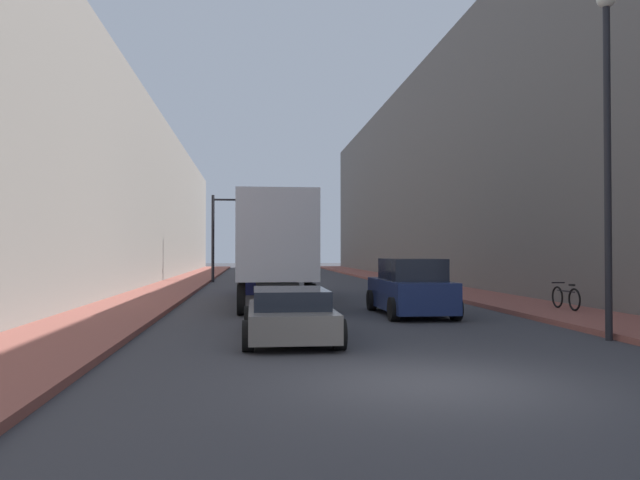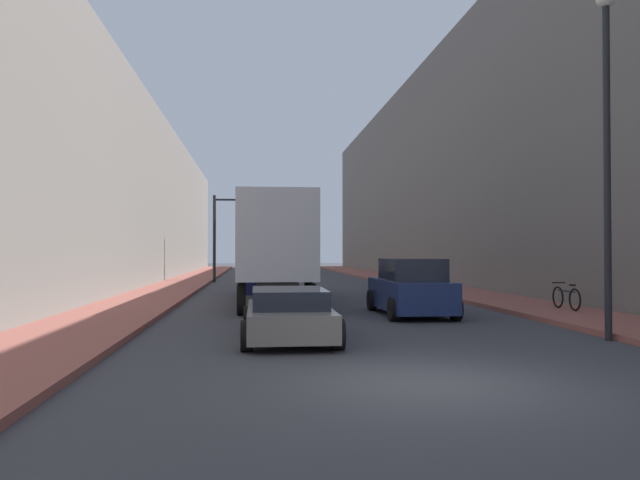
# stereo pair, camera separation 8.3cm
# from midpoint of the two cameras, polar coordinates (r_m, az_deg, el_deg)

# --- Properties ---
(ground_plane) EXTENTS (200.00, 200.00, 0.00)m
(ground_plane) POSITION_cam_midpoint_polar(r_m,az_deg,el_deg) (9.98, 10.12, -12.77)
(ground_plane) COLOR #38383D
(sidewalk_right) EXTENTS (3.07, 80.00, 0.15)m
(sidewalk_right) POSITION_cam_midpoint_polar(r_m,az_deg,el_deg) (40.62, 7.90, -3.81)
(sidewalk_right) COLOR brown
(sidewalk_right) RESTS_ON ground
(sidewalk_left) EXTENTS (3.07, 80.00, 0.15)m
(sidewalk_left) POSITION_cam_midpoint_polar(r_m,az_deg,el_deg) (39.67, -12.25, -3.86)
(sidewalk_left) COLOR brown
(sidewalk_left) RESTS_ON ground
(building_right) EXTENTS (6.00, 80.00, 14.80)m
(building_right) POSITION_cam_midpoint_polar(r_m,az_deg,el_deg) (42.23, 13.90, 6.28)
(building_right) COLOR #66605B
(building_right) RESTS_ON ground
(building_left) EXTENTS (6.00, 80.00, 10.89)m
(building_left) POSITION_cam_midpoint_polar(r_m,az_deg,el_deg) (40.52, -18.63, 3.84)
(building_left) COLOR #66605B
(building_left) RESTS_ON ground
(semi_truck) EXTENTS (2.56, 13.26, 3.98)m
(semi_truck) POSITION_cam_midpoint_polar(r_m,az_deg,el_deg) (25.31, -4.31, -0.61)
(semi_truck) COLOR silver
(semi_truck) RESTS_ON ground
(sedan_car) EXTENTS (2.11, 4.58, 1.18)m
(sedan_car) POSITION_cam_midpoint_polar(r_m,az_deg,el_deg) (14.46, -2.73, -6.80)
(sedan_car) COLOR slate
(sedan_car) RESTS_ON ground
(suv_car) EXTENTS (2.11, 4.66, 1.80)m
(suv_car) POSITION_cam_midpoint_polar(r_m,az_deg,el_deg) (20.12, 8.39, -4.42)
(suv_car) COLOR navy
(suv_car) RESTS_ON ground
(traffic_signal_gantry) EXTENTS (6.74, 0.35, 5.77)m
(traffic_signal_gantry) POSITION_cam_midpoint_polar(r_m,az_deg,el_deg) (41.85, -6.98, 1.87)
(traffic_signal_gantry) COLOR black
(traffic_signal_gantry) RESTS_ON ground
(street_lamp) EXTENTS (0.44, 0.44, 8.07)m
(street_lamp) POSITION_cam_midpoint_polar(r_m,az_deg,el_deg) (15.93, 24.88, 10.00)
(street_lamp) COLOR black
(street_lamp) RESTS_ON ground
(parked_bicycle) EXTENTS (0.44, 1.82, 0.86)m
(parked_bicycle) POSITION_cam_midpoint_polar(r_m,az_deg,el_deg) (21.79, 21.69, -4.92)
(parked_bicycle) COLOR black
(parked_bicycle) RESTS_ON sidewalk_right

